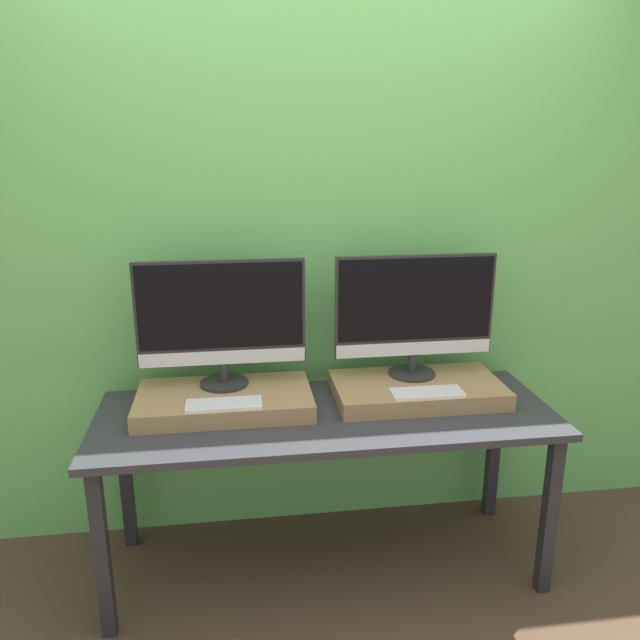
% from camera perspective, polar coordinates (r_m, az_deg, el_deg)
% --- Properties ---
extents(ground_plane, '(12.00, 12.00, 0.00)m').
position_cam_1_polar(ground_plane, '(2.61, 1.70, -25.81)').
color(ground_plane, '#4C3828').
extents(wall_back, '(8.00, 0.04, 2.60)m').
position_cam_1_polar(wall_back, '(2.70, -0.69, 6.69)').
color(wall_back, '#66B75B').
rests_on(wall_back, ground_plane).
extents(workbench, '(1.80, 0.66, 0.71)m').
position_cam_1_polar(workbench, '(2.52, 0.54, -9.86)').
color(workbench, '#2D2D33').
rests_on(workbench, ground_plane).
extents(wooden_riser_left, '(0.69, 0.39, 0.07)m').
position_cam_1_polar(wooden_riser_left, '(2.53, -8.71, -7.29)').
color(wooden_riser_left, '#99754C').
rests_on(wooden_riser_left, workbench).
extents(monitor_left, '(0.67, 0.20, 0.52)m').
position_cam_1_polar(monitor_left, '(2.50, -9.01, 0.19)').
color(monitor_left, '#282828').
rests_on(monitor_left, wooden_riser_left).
extents(keyboard_left, '(0.28, 0.11, 0.01)m').
position_cam_1_polar(keyboard_left, '(2.39, -8.78, -7.58)').
color(keyboard_left, silver).
rests_on(keyboard_left, wooden_riser_left).
extents(wooden_riser_right, '(0.69, 0.39, 0.07)m').
position_cam_1_polar(wooden_riser_right, '(2.63, 8.88, -6.32)').
color(wooden_riser_right, '#99754C').
rests_on(wooden_riser_right, workbench).
extents(monitor_right, '(0.67, 0.20, 0.52)m').
position_cam_1_polar(monitor_right, '(2.60, 8.66, 0.86)').
color(monitor_right, '#282828').
rests_on(monitor_right, wooden_riser_right).
extents(keyboard_right, '(0.28, 0.11, 0.01)m').
position_cam_1_polar(keyboard_right, '(2.50, 9.76, -6.53)').
color(keyboard_right, silver).
rests_on(keyboard_right, wooden_riser_right).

